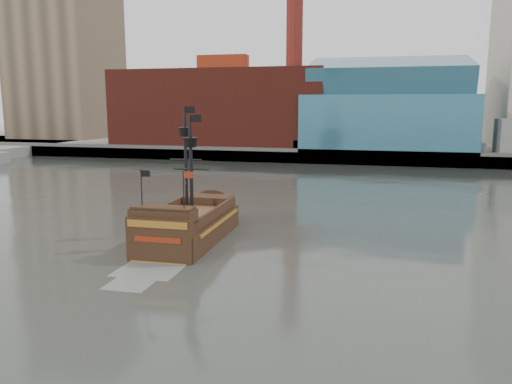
# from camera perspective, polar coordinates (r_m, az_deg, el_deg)

# --- Properties ---
(ground) EXTENTS (400.00, 400.00, 0.00)m
(ground) POSITION_cam_1_polar(r_m,az_deg,el_deg) (28.87, -6.42, -10.94)
(ground) COLOR #2B2E28
(ground) RESTS_ON ground
(promenade_far) EXTENTS (220.00, 60.00, 2.00)m
(promenade_far) POSITION_cam_1_polar(r_m,az_deg,el_deg) (117.94, 9.65, 5.28)
(promenade_far) COLOR slate
(promenade_far) RESTS_ON ground
(seawall) EXTENTS (220.00, 1.00, 2.60)m
(seawall) POSITION_cam_1_polar(r_m,az_deg,el_deg) (88.66, 8.03, 4.03)
(seawall) COLOR #4C4C49
(seawall) RESTS_ON ground
(skyline) EXTENTS (149.00, 45.00, 62.00)m
(skyline) POSITION_cam_1_polar(r_m,az_deg,el_deg) (110.76, 12.48, 17.12)
(skyline) COLOR brown
(skyline) RESTS_ON promenade_far
(pirate_ship) EXTENTS (4.86, 14.62, 10.88)m
(pirate_ship) POSITION_cam_1_polar(r_m,az_deg,el_deg) (38.34, -7.70, -4.15)
(pirate_ship) COLOR black
(pirate_ship) RESTS_ON ground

